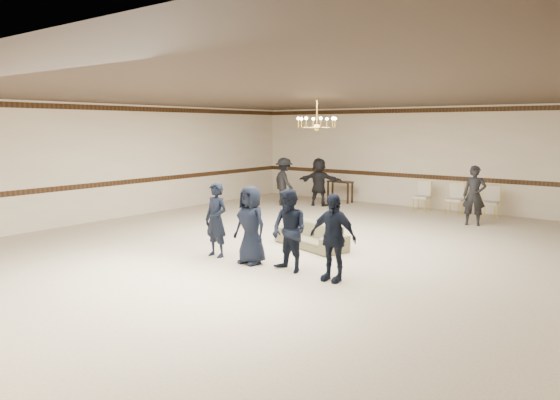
% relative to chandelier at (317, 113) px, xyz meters
% --- Properties ---
extents(room, '(12.01, 14.01, 3.21)m').
position_rel_chandelier_xyz_m(room, '(0.00, -1.00, -1.28)').
color(room, beige).
rests_on(room, ground).
extents(chair_rail, '(12.00, 0.02, 0.14)m').
position_rel_chandelier_xyz_m(chair_rail, '(0.00, 5.99, -1.88)').
color(chair_rail, '#381F10').
rests_on(chair_rail, wall_back).
extents(crown_molding, '(12.00, 0.02, 0.14)m').
position_rel_chandelier_xyz_m(crown_molding, '(0.00, 5.99, 0.21)').
color(crown_molding, '#381F10').
rests_on(crown_molding, wall_back).
extents(chandelier, '(0.94, 0.94, 0.89)m').
position_rel_chandelier_xyz_m(chandelier, '(0.00, 0.00, 0.00)').
color(chandelier, gold).
rests_on(chandelier, ceiling).
extents(boy_a, '(0.55, 0.37, 1.48)m').
position_rel_chandelier_xyz_m(boy_a, '(-0.66, -2.58, -2.13)').
color(boy_a, black).
rests_on(boy_a, floor).
extents(boy_b, '(0.76, 0.53, 1.48)m').
position_rel_chandelier_xyz_m(boy_b, '(0.24, -2.58, -2.13)').
color(boy_b, black).
rests_on(boy_b, floor).
extents(boy_c, '(0.81, 0.68, 1.48)m').
position_rel_chandelier_xyz_m(boy_c, '(1.14, -2.58, -2.13)').
color(boy_c, black).
rests_on(boy_c, floor).
extents(boy_d, '(0.87, 0.37, 1.48)m').
position_rel_chandelier_xyz_m(boy_d, '(2.04, -2.58, -2.13)').
color(boy_d, black).
rests_on(boy_d, floor).
extents(settee, '(1.89, 1.18, 0.51)m').
position_rel_chandelier_xyz_m(settee, '(0.39, -0.78, -2.62)').
color(settee, '#6C6748').
rests_on(settee, floor).
extents(adult_left, '(1.17, 0.96, 1.57)m').
position_rel_chandelier_xyz_m(adult_left, '(-3.64, 3.62, -2.09)').
color(adult_left, black).
rests_on(adult_left, floor).
extents(adult_mid, '(1.53, 0.81, 1.57)m').
position_rel_chandelier_xyz_m(adult_mid, '(-2.74, 4.32, -2.09)').
color(adult_mid, black).
rests_on(adult_mid, floor).
extents(adult_right, '(0.65, 0.50, 1.57)m').
position_rel_chandelier_xyz_m(adult_right, '(2.36, 3.92, -2.09)').
color(adult_right, black).
rests_on(adult_right, floor).
extents(banquet_chair_left, '(0.45, 0.45, 0.93)m').
position_rel_chandelier_xyz_m(banquet_chair_left, '(0.42, 5.19, -2.41)').
color(banquet_chair_left, beige).
rests_on(banquet_chair_left, floor).
extents(banquet_chair_mid, '(0.49, 0.49, 0.93)m').
position_rel_chandelier_xyz_m(banquet_chair_mid, '(1.42, 5.19, -2.41)').
color(banquet_chair_mid, beige).
rests_on(banquet_chair_mid, floor).
extents(banquet_chair_right, '(0.49, 0.49, 0.93)m').
position_rel_chandelier_xyz_m(banquet_chair_right, '(2.42, 5.19, -2.41)').
color(banquet_chair_right, beige).
rests_on(banquet_chair_right, floor).
extents(console_table, '(0.91, 0.45, 0.74)m').
position_rel_chandelier_xyz_m(console_table, '(-2.58, 5.39, -2.50)').
color(console_table, '#311D10').
rests_on(console_table, floor).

